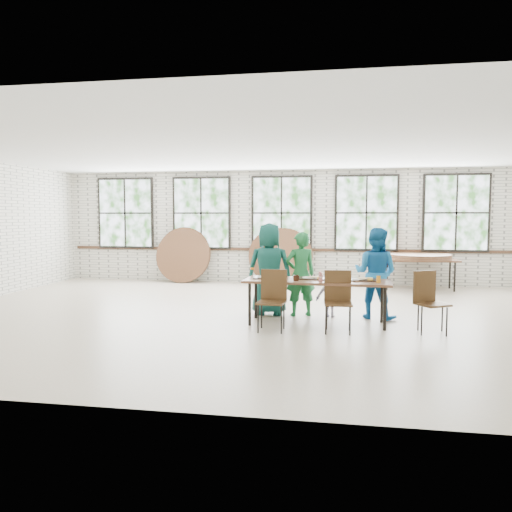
{
  "coord_description": "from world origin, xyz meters",
  "views": [
    {
      "loc": [
        1.57,
        -8.76,
        1.8
      ],
      "look_at": [
        0.0,
        0.4,
        1.05
      ],
      "focal_mm": 35.0,
      "sensor_mm": 36.0,
      "label": 1
    }
  ],
  "objects_px": {
    "chair_near_left": "(273,295)",
    "chair_near_right": "(338,296)",
    "storage_table": "(419,261)",
    "dining_table": "(317,283)"
  },
  "relations": [
    {
      "from": "chair_near_right",
      "to": "storage_table",
      "type": "height_order",
      "value": "chair_near_right"
    },
    {
      "from": "chair_near_left",
      "to": "storage_table",
      "type": "xyz_separation_m",
      "value": [
        2.94,
        4.91,
        0.13
      ]
    },
    {
      "from": "dining_table",
      "to": "chair_near_right",
      "type": "relative_size",
      "value": 2.57
    },
    {
      "from": "dining_table",
      "to": "chair_near_left",
      "type": "xyz_separation_m",
      "value": [
        -0.67,
        -0.53,
        -0.13
      ]
    },
    {
      "from": "chair_near_left",
      "to": "storage_table",
      "type": "relative_size",
      "value": 0.52
    },
    {
      "from": "chair_near_right",
      "to": "chair_near_left",
      "type": "bearing_deg",
      "value": -179.65
    },
    {
      "from": "dining_table",
      "to": "chair_near_right",
      "type": "xyz_separation_m",
      "value": [
        0.35,
        -0.46,
        -0.13
      ]
    },
    {
      "from": "chair_near_left",
      "to": "storage_table",
      "type": "height_order",
      "value": "chair_near_left"
    },
    {
      "from": "chair_near_left",
      "to": "chair_near_right",
      "type": "relative_size",
      "value": 1.0
    },
    {
      "from": "chair_near_right",
      "to": "dining_table",
      "type": "bearing_deg",
      "value": 123.51
    }
  ]
}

